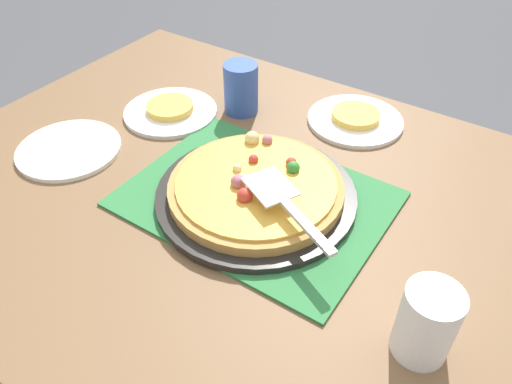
% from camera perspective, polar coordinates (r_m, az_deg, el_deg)
% --- Properties ---
extents(dining_table, '(1.40, 1.00, 0.75)m').
position_cam_1_polar(dining_table, '(1.03, 0.00, -5.46)').
color(dining_table, brown).
rests_on(dining_table, ground_plane).
extents(placemat, '(0.48, 0.36, 0.01)m').
position_cam_1_polar(placemat, '(0.95, 0.00, -0.78)').
color(placemat, '#2D753D').
rests_on(placemat, dining_table).
extents(pizza_pan, '(0.38, 0.38, 0.01)m').
position_cam_1_polar(pizza_pan, '(0.94, 0.00, -0.32)').
color(pizza_pan, black).
rests_on(pizza_pan, placemat).
extents(pizza, '(0.33, 0.33, 0.05)m').
position_cam_1_polar(pizza, '(0.93, 0.00, 0.70)').
color(pizza, '#B78442').
rests_on(pizza, pizza_pan).
extents(plate_near_left, '(0.22, 0.22, 0.01)m').
position_cam_1_polar(plate_near_left, '(1.19, 11.26, 8.05)').
color(plate_near_left, white).
rests_on(plate_near_left, dining_table).
extents(plate_far_right, '(0.22, 0.22, 0.01)m').
position_cam_1_polar(plate_far_right, '(1.22, -9.75, 9.02)').
color(plate_far_right, white).
rests_on(plate_far_right, dining_table).
extents(plate_side, '(0.22, 0.22, 0.01)m').
position_cam_1_polar(plate_side, '(1.15, -20.60, 4.60)').
color(plate_side, white).
rests_on(plate_side, dining_table).
extents(served_slice_left, '(0.11, 0.11, 0.02)m').
position_cam_1_polar(served_slice_left, '(1.18, 11.35, 8.58)').
color(served_slice_left, '#EAB747').
rests_on(served_slice_left, plate_near_left).
extents(served_slice_right, '(0.11, 0.11, 0.02)m').
position_cam_1_polar(served_slice_right, '(1.21, -9.82, 9.54)').
color(served_slice_right, '#EAB747').
rests_on(served_slice_right, plate_far_right).
extents(cup_near, '(0.08, 0.08, 0.12)m').
position_cam_1_polar(cup_near, '(0.73, 18.92, -13.98)').
color(cup_near, white).
rests_on(cup_near, dining_table).
extents(cup_far, '(0.08, 0.08, 0.12)m').
position_cam_1_polar(cup_far, '(1.18, -1.73, 11.78)').
color(cup_far, '#3351AD').
rests_on(cup_far, dining_table).
extents(pizza_server, '(0.23, 0.14, 0.01)m').
position_cam_1_polar(pizza_server, '(0.84, 3.31, -1.17)').
color(pizza_server, silver).
rests_on(pizza_server, pizza).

